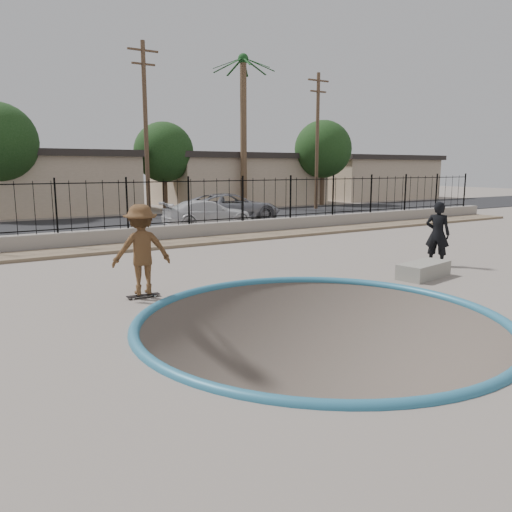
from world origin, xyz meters
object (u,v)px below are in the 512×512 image
Objects in this scene: skater at (142,254)px; videographer at (438,234)px; car_d at (231,207)px; car_c at (208,214)px; skateboard at (143,295)px; concrete_ledge at (424,270)px.

videographer is at bearing -179.17° from skater.
skater is 0.37× the size of car_d.
skater is at bearing 152.06° from car_c.
videographer is (8.54, -1.04, -0.04)m from skater.
videographer reaches higher than skateboard.
skateboard is 0.39× the size of videographer.
skater reaches higher than skateboard.
skater is 1.05× the size of videographer.
skater reaches higher than car_d.
car_d is (2.36, 14.50, 0.57)m from concrete_ledge.
skater is 1.23× the size of concrete_ledge.
skateboard is 0.14× the size of car_d.
concrete_ledge is at bearing 92.50° from videographer.
concrete_ledge is 0.37× the size of car_c.
skater is at bearing 0.00° from skateboard.
skateboard is at bearing 152.06° from car_c.
car_d is at bearing 56.48° from skateboard.
skater is 0.45× the size of car_c.
skateboard is 8.65m from videographer.
skater reaches higher than concrete_ledge.
concrete_ledge is at bearing 172.19° from skater.
concrete_ledge is at bearing -175.83° from car_c.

